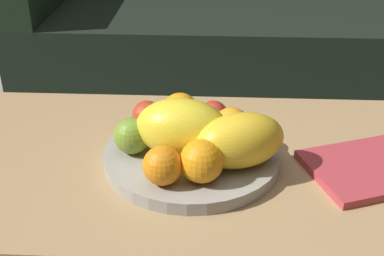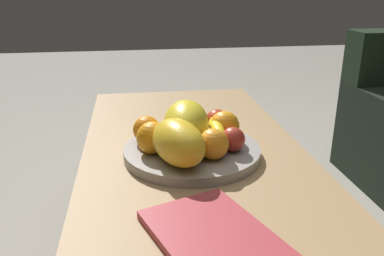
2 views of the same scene
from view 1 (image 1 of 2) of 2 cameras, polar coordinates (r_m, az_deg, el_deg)
name	(u,v)px [view 1 (image 1 of 2)]	position (r m, az deg, el deg)	size (l,w,h in m)	color
coffee_table	(197,176)	(1.04, 0.60, -5.38)	(1.25, 0.57, 0.40)	tan
couch	(241,27)	(2.13, 5.44, 11.14)	(1.70, 0.70, 0.90)	black
fruit_bowl	(192,156)	(1.01, 0.00, -3.12)	(0.34, 0.34, 0.03)	#A09C94
melon_large_front	(182,128)	(0.96, -1.11, 0.01)	(0.18, 0.11, 0.11)	yellow
melon_smaller_beside	(240,141)	(0.93, 5.33, -1.39)	(0.17, 0.10, 0.10)	yellow
orange_front	(231,125)	(1.01, 4.40, 0.28)	(0.07, 0.07, 0.07)	orange
orange_left	(180,112)	(1.06, -1.33, 1.84)	(0.08, 0.08, 0.08)	orange
orange_right	(202,161)	(0.89, 1.09, -3.70)	(0.08, 0.08, 0.08)	orange
orange_back	(162,166)	(0.89, -3.30, -4.19)	(0.07, 0.07, 0.07)	orange
apple_front	(213,115)	(1.06, 2.40, 1.46)	(0.06, 0.06, 0.06)	#B13324
apple_left	(132,136)	(0.98, -6.69, -0.86)	(0.07, 0.07, 0.07)	olive
apple_right	(147,116)	(1.06, -5.00, 1.39)	(0.06, 0.06, 0.06)	#BE391E
banana_bunch	(188,127)	(1.03, -0.40, 0.14)	(0.15, 0.15, 0.06)	yellow
magazine	(375,167)	(1.04, 19.68, -4.12)	(0.25, 0.18, 0.02)	#B63B42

